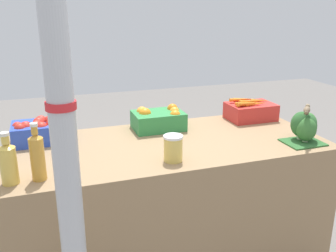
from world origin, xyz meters
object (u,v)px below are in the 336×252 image
apple_crate (41,130)px  broccoli_pile (305,127)px  juice_bottle_golden (8,162)px  juice_bottle_amber (37,156)px  orange_crate (159,119)px  sparrow_bird (307,110)px  support_pole (64,135)px  carrot_crate (250,110)px  pickle_jar (173,148)px

apple_crate → broccoli_pile: size_ratio=1.45×
juice_bottle_golden → juice_bottle_amber: size_ratio=0.89×
orange_crate → apple_crate: bearing=-179.5°
orange_crate → sparrow_bird: (0.71, -0.52, 0.14)m
support_pole → carrot_crate: size_ratio=7.17×
support_pole → apple_crate: bearing=96.0°
sparrow_bird → carrot_crate: bearing=47.3°
sparrow_bird → juice_bottle_golden: bearing=132.5°
broccoli_pile → apple_crate: bearing=161.5°
pickle_jar → apple_crate: bearing=141.1°
orange_crate → support_pole: bearing=-125.7°
apple_crate → sparrow_bird: sparrow_bird is taller
support_pole → sparrow_bird: size_ratio=21.11×
juice_bottle_golden → apple_crate: bearing=74.8°
apple_crate → sparrow_bird: (1.43, -0.52, 0.13)m
broccoli_pile → sparrow_bird: bearing=-129.8°
orange_crate → broccoli_pile: 0.89m
carrot_crate → juice_bottle_golden: bearing=-161.1°
carrot_crate → broccoli_pile: size_ratio=1.45×
support_pole → broccoli_pile: size_ratio=10.38×
support_pole → orange_crate: size_ratio=7.17×
support_pole → broccoli_pile: bearing=15.6°
apple_crate → juice_bottle_amber: juice_bottle_amber is taller
support_pole → pickle_jar: support_pole is taller
carrot_crate → sparrow_bird: bearing=-85.1°
broccoli_pile → orange_crate: bearing=146.2°
carrot_crate → broccoli_pile: bearing=-81.9°
juice_bottle_golden → carrot_crate: bearing=18.9°
apple_crate → orange_crate: 0.72m
juice_bottle_amber → support_pole: bearing=-72.6°
carrot_crate → sparrow_bird: (0.04, -0.52, 0.14)m
orange_crate → carrot_crate: 0.67m
carrot_crate → juice_bottle_golden: juice_bottle_golden is taller
carrot_crate → juice_bottle_golden: 1.62m
carrot_crate → juice_bottle_amber: (-1.41, -0.52, 0.05)m
support_pole → orange_crate: bearing=54.3°
apple_crate → sparrow_bird: size_ratio=2.95×
support_pole → sparrow_bird: 1.39m
carrot_crate → juice_bottle_golden: size_ratio=1.32×
pickle_jar → orange_crate: bearing=80.8°
orange_crate → juice_bottle_amber: (-0.74, -0.53, 0.05)m
apple_crate → juice_bottle_amber: (-0.02, -0.52, 0.04)m
juice_bottle_golden → sparrow_bird: 1.58m
apple_crate → juice_bottle_golden: (-0.14, -0.52, 0.03)m
support_pole → juice_bottle_amber: 0.42m
orange_crate → juice_bottle_amber: size_ratio=1.17×
juice_bottle_amber → sparrow_bird: 1.45m
apple_crate → carrot_crate: carrot_crate is taller
apple_crate → orange_crate: size_ratio=1.00×
support_pole → apple_crate: 0.91m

